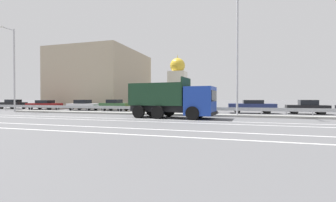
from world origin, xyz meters
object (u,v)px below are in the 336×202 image
median_road_sign (149,103)px  parked_car_2 (83,105)px  parked_car_0 (13,104)px  parked_car_5 (194,107)px  street_lamp_0 (13,67)px  parked_car_4 (152,105)px  parked_car_1 (44,105)px  parked_car_6 (252,106)px  dump_truck (183,103)px  street_lamp_1 (237,52)px  parked_car_3 (115,105)px  parked_car_7 (307,107)px  church_tower (178,83)px

median_road_sign → parked_car_2: size_ratio=0.52×
parked_car_0 → parked_car_5: bearing=-91.2°
street_lamp_0 → parked_car_2: (6.11, 5.06, -4.74)m
parked_car_0 → parked_car_4: bearing=-90.2°
parked_car_1 → parked_car_6: bearing=-94.3°
dump_truck → street_lamp_1: street_lamp_1 is taller
parked_car_2 → parked_car_3: bearing=87.4°
parked_car_3 → parked_car_7: 22.05m
parked_car_0 → parked_car_4: 22.57m
dump_truck → parked_car_5: bearing=-172.1°
median_road_sign → parked_car_4: median_road_sign is taller
parked_car_6 → street_lamp_1: bearing=161.0°
dump_truck → parked_car_0: bearing=-100.6°
parked_car_4 → dump_truck: bearing=-148.8°
dump_truck → parked_car_1: dump_truck is taller
parked_car_7 → street_lamp_1: bearing=131.6°
median_road_sign → parked_car_7: 16.23m
street_lamp_0 → parked_car_1: (-0.35, 4.93, -4.76)m
street_lamp_0 → parked_car_1: 6.86m
parked_car_0 → street_lamp_0: bearing=-128.8°
dump_truck → church_tower: bearing=-160.1°
parked_car_1 → parked_car_6: 27.85m
dump_truck → parked_car_3: (-10.77, 7.88, -0.55)m
street_lamp_0 → parked_car_2: street_lamp_0 is taller
dump_truck → parked_car_0: (-28.27, 7.98, -0.56)m
street_lamp_0 → parked_car_0: 9.72m
parked_car_0 → parked_car_1: parked_car_0 is taller
parked_car_5 → parked_car_2: bearing=-92.7°
median_road_sign → street_lamp_1: (8.36, -0.04, 4.64)m
parked_car_3 → parked_car_7: parked_car_7 is taller
dump_truck → parked_car_7: (11.28, 8.14, -0.56)m
street_lamp_1 → parked_car_5: bearing=133.8°
parked_car_3 → parked_car_6: size_ratio=0.79×
median_road_sign → street_lamp_1: street_lamp_1 is taller
parked_car_6 → parked_car_0: bearing=87.8°
dump_truck → parked_car_3: 13.35m
dump_truck → parked_car_5: size_ratio=1.56×
parked_car_6 → median_road_sign: bearing=115.2°
parked_car_5 → church_tower: 22.93m
street_lamp_1 → parked_car_1: (-26.27, 4.92, -5.06)m
street_lamp_1 → parked_car_2: street_lamp_1 is taller
parked_car_0 → parked_car_3: parked_car_3 is taller
dump_truck → street_lamp_0: (-21.60, 2.72, 4.16)m
parked_car_0 → parked_car_5: 27.90m
street_lamp_1 → parked_car_4: size_ratio=2.29×
parked_car_2 → parked_car_4: (9.78, 0.31, 0.07)m
church_tower → parked_car_6: bearing=-57.3°
parked_car_5 → parked_car_7: parked_car_7 is taller
street_lamp_0 → parked_car_4: bearing=18.7°
parked_car_2 → parked_car_5: 15.11m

